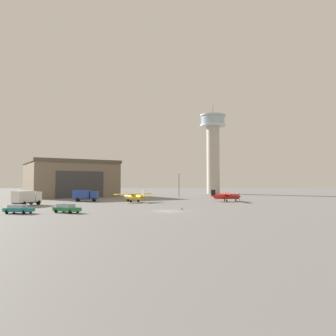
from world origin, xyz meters
The scene contains 11 objects.
ground_plane centered at (0.00, 0.00, 0.00)m, with size 400.00×400.00×0.00m, color slate.
control_tower centered at (19.57, 78.93, 20.33)m, with size 10.70×10.70×37.06m.
hangar centered at (-32.29, 53.61, 5.98)m, with size 35.34×34.09×11.92m.
airplane_yellow centered at (-7.96, 23.47, 1.42)m, with size 8.67×8.13×3.04m.
airplane_red centered at (14.78, 26.33, 1.38)m, with size 7.86×10.00×2.95m.
truck_box_blue centered at (-20.73, 27.14, 1.59)m, with size 6.22×3.14×2.80m.
truck_box_white centered at (-29.36, 13.02, 1.72)m, with size 4.43×6.52×3.05m.
car_teal centered at (-23.21, -4.05, 0.74)m, with size 4.60×2.87×1.37m.
car_green centered at (-16.09, -3.05, 0.74)m, with size 4.85×3.72×1.37m.
light_post_east centered at (3.89, 47.60, 4.80)m, with size 0.44×0.44×7.98m.
traffic_cone_near_left centered at (2.43, 3.40, 0.35)m, with size 0.36×0.36×0.71m.
Camera 1 is at (-0.54, -53.77, 4.89)m, focal length 34.12 mm.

